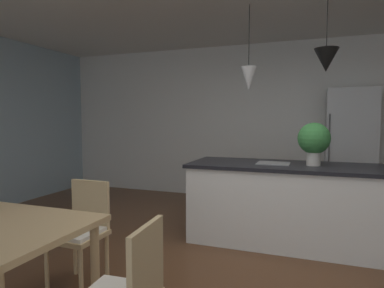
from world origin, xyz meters
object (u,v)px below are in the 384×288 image
object	(u,v)px
chair_far_right	(81,229)
potted_plant_on_island	(314,140)
kitchen_island	(283,202)
refrigerator	(350,151)

from	to	relation	value
chair_far_right	potted_plant_on_island	size ratio (longest dim) A/B	1.85
chair_far_right	kitchen_island	xyz separation A→B (m)	(1.53, 1.58, -0.01)
chair_far_right	potted_plant_on_island	world-z (taller)	potted_plant_on_island
chair_far_right	kitchen_island	distance (m)	2.20
kitchen_island	potted_plant_on_island	distance (m)	0.78
kitchen_island	refrigerator	xyz separation A→B (m)	(0.82, 1.63, 0.47)
chair_far_right	kitchen_island	world-z (taller)	kitchen_island
chair_far_right	refrigerator	size ratio (longest dim) A/B	0.47
refrigerator	potted_plant_on_island	bearing A→B (deg)	-107.33
chair_far_right	kitchen_island	size ratio (longest dim) A/B	0.41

